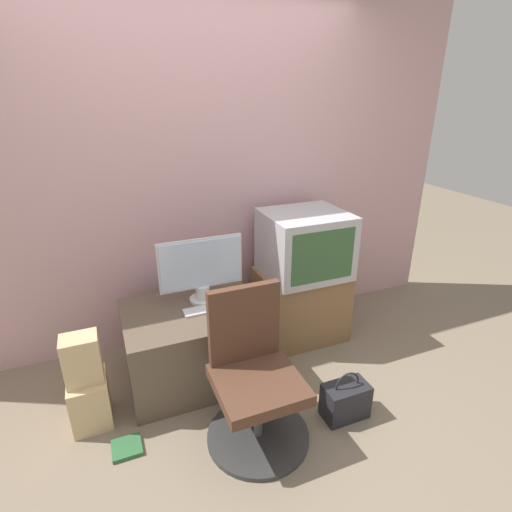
{
  "coord_description": "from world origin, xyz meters",
  "views": [
    {
      "loc": [
        -0.7,
        -1.57,
        1.88
      ],
      "look_at": [
        0.3,
        0.88,
        0.78
      ],
      "focal_mm": 28.0,
      "sensor_mm": 36.0,
      "label": 1
    }
  ],
  "objects_px": {
    "main_monitor": "(201,269)",
    "office_chair": "(254,384)",
    "mouse": "(239,302)",
    "cardboard_box_lower": "(90,401)",
    "handbag": "(345,400)",
    "book": "(127,448)",
    "crt_tv": "(305,244)",
    "keyboard": "(208,309)"
  },
  "relations": [
    {
      "from": "main_monitor",
      "to": "crt_tv",
      "type": "height_order",
      "value": "crt_tv"
    },
    {
      "from": "mouse",
      "to": "handbag",
      "type": "relative_size",
      "value": 0.21
    },
    {
      "from": "office_chair",
      "to": "book",
      "type": "height_order",
      "value": "office_chair"
    },
    {
      "from": "crt_tv",
      "to": "handbag",
      "type": "height_order",
      "value": "crt_tv"
    },
    {
      "from": "mouse",
      "to": "office_chair",
      "type": "xyz_separation_m",
      "value": [
        -0.12,
        -0.58,
        -0.2
      ]
    },
    {
      "from": "handbag",
      "to": "book",
      "type": "xyz_separation_m",
      "value": [
        -1.28,
        0.24,
        -0.11
      ]
    },
    {
      "from": "keyboard",
      "to": "handbag",
      "type": "distance_m",
      "value": 1.04
    },
    {
      "from": "crt_tv",
      "to": "cardboard_box_lower",
      "type": "relative_size",
      "value": 1.95
    },
    {
      "from": "cardboard_box_lower",
      "to": "book",
      "type": "bearing_deg",
      "value": -60.84
    },
    {
      "from": "book",
      "to": "office_chair",
      "type": "bearing_deg",
      "value": -11.51
    },
    {
      "from": "keyboard",
      "to": "crt_tv",
      "type": "bearing_deg",
      "value": 15.01
    },
    {
      "from": "main_monitor",
      "to": "keyboard",
      "type": "distance_m",
      "value": 0.27
    },
    {
      "from": "main_monitor",
      "to": "mouse",
      "type": "relative_size",
      "value": 8.44
    },
    {
      "from": "cardboard_box_lower",
      "to": "handbag",
      "type": "relative_size",
      "value": 0.96
    },
    {
      "from": "mouse",
      "to": "cardboard_box_lower",
      "type": "bearing_deg",
      "value": -172.19
    },
    {
      "from": "keyboard",
      "to": "office_chair",
      "type": "relative_size",
      "value": 0.36
    },
    {
      "from": "crt_tv",
      "to": "handbag",
      "type": "xyz_separation_m",
      "value": [
        -0.18,
        -0.91,
        -0.68
      ]
    },
    {
      "from": "mouse",
      "to": "keyboard",
      "type": "bearing_deg",
      "value": 178.77
    },
    {
      "from": "crt_tv",
      "to": "office_chair",
      "type": "relative_size",
      "value": 0.68
    },
    {
      "from": "mouse",
      "to": "office_chair",
      "type": "relative_size",
      "value": 0.08
    },
    {
      "from": "cardboard_box_lower",
      "to": "crt_tv",
      "type": "bearing_deg",
      "value": 12.75
    },
    {
      "from": "crt_tv",
      "to": "cardboard_box_lower",
      "type": "xyz_separation_m",
      "value": [
        -1.63,
        -0.37,
        -0.64
      ]
    },
    {
      "from": "cardboard_box_lower",
      "to": "keyboard",
      "type": "bearing_deg",
      "value": 10.29
    },
    {
      "from": "main_monitor",
      "to": "office_chair",
      "type": "height_order",
      "value": "main_monitor"
    },
    {
      "from": "crt_tv",
      "to": "handbag",
      "type": "distance_m",
      "value": 1.15
    },
    {
      "from": "mouse",
      "to": "handbag",
      "type": "distance_m",
      "value": 0.92
    },
    {
      "from": "keyboard",
      "to": "handbag",
      "type": "xyz_separation_m",
      "value": [
        0.66,
        -0.68,
        -0.42
      ]
    },
    {
      "from": "main_monitor",
      "to": "office_chair",
      "type": "xyz_separation_m",
      "value": [
        0.09,
        -0.73,
        -0.42
      ]
    },
    {
      "from": "office_chair",
      "to": "cardboard_box_lower",
      "type": "height_order",
      "value": "office_chair"
    },
    {
      "from": "office_chair",
      "to": "mouse",
      "type": "bearing_deg",
      "value": 77.89
    },
    {
      "from": "mouse",
      "to": "book",
      "type": "relative_size",
      "value": 0.42
    },
    {
      "from": "cardboard_box_lower",
      "to": "handbag",
      "type": "height_order",
      "value": "handbag"
    },
    {
      "from": "crt_tv",
      "to": "office_chair",
      "type": "bearing_deg",
      "value": -132.47
    },
    {
      "from": "main_monitor",
      "to": "office_chair",
      "type": "bearing_deg",
      "value": -83.01
    },
    {
      "from": "main_monitor",
      "to": "office_chair",
      "type": "relative_size",
      "value": 0.65
    },
    {
      "from": "main_monitor",
      "to": "cardboard_box_lower",
      "type": "relative_size",
      "value": 1.85
    },
    {
      "from": "keyboard",
      "to": "mouse",
      "type": "bearing_deg",
      "value": -1.23
    },
    {
      "from": "office_chair",
      "to": "cardboard_box_lower",
      "type": "bearing_deg",
      "value": 153.41
    },
    {
      "from": "mouse",
      "to": "crt_tv",
      "type": "relative_size",
      "value": 0.11
    },
    {
      "from": "mouse",
      "to": "cardboard_box_lower",
      "type": "xyz_separation_m",
      "value": [
        -1.01,
        -0.14,
        -0.39
      ]
    },
    {
      "from": "office_chair",
      "to": "handbag",
      "type": "relative_size",
      "value": 2.75
    },
    {
      "from": "main_monitor",
      "to": "handbag",
      "type": "height_order",
      "value": "main_monitor"
    }
  ]
}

